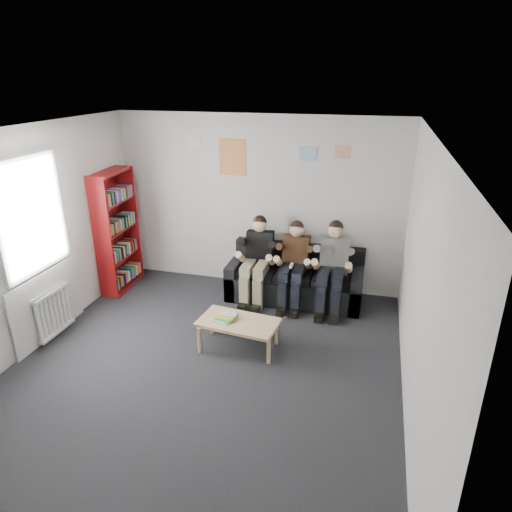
{
  "coord_description": "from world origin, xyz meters",
  "views": [
    {
      "loc": [
        1.75,
        -4.17,
        3.25
      ],
      "look_at": [
        0.29,
        1.3,
        0.96
      ],
      "focal_mm": 32.0,
      "sensor_mm": 36.0,
      "label": 1
    }
  ],
  "objects_px": {
    "bookshelf": "(117,231)",
    "person_middle": "(294,265)",
    "coffee_table": "(238,324)",
    "person_left": "(257,260)",
    "sofa": "(295,281)",
    "person_right": "(332,268)"
  },
  "relations": [
    {
      "from": "bookshelf",
      "to": "sofa",
      "type": "bearing_deg",
      "value": 2.01
    },
    {
      "from": "sofa",
      "to": "coffee_table",
      "type": "bearing_deg",
      "value": -105.14
    },
    {
      "from": "coffee_table",
      "to": "person_middle",
      "type": "height_order",
      "value": "person_middle"
    },
    {
      "from": "person_right",
      "to": "coffee_table",
      "type": "bearing_deg",
      "value": -130.8
    },
    {
      "from": "bookshelf",
      "to": "person_left",
      "type": "xyz_separation_m",
      "value": [
        2.21,
        0.14,
        -0.32
      ]
    },
    {
      "from": "person_left",
      "to": "person_right",
      "type": "bearing_deg",
      "value": -4.78
    },
    {
      "from": "sofa",
      "to": "bookshelf",
      "type": "relative_size",
      "value": 1.06
    },
    {
      "from": "sofa",
      "to": "person_middle",
      "type": "distance_m",
      "value": 0.39
    },
    {
      "from": "coffee_table",
      "to": "person_left",
      "type": "distance_m",
      "value": 1.43
    },
    {
      "from": "coffee_table",
      "to": "bookshelf",
      "type": "bearing_deg",
      "value": 151.95
    },
    {
      "from": "sofa",
      "to": "coffee_table",
      "type": "height_order",
      "value": "sofa"
    },
    {
      "from": "sofa",
      "to": "person_middle",
      "type": "relative_size",
      "value": 1.62
    },
    {
      "from": "person_left",
      "to": "person_right",
      "type": "distance_m",
      "value": 1.12
    },
    {
      "from": "bookshelf",
      "to": "person_middle",
      "type": "distance_m",
      "value": 2.8
    },
    {
      "from": "bookshelf",
      "to": "person_left",
      "type": "bearing_deg",
      "value": -1.19
    },
    {
      "from": "person_right",
      "to": "person_middle",
      "type": "bearing_deg",
      "value": 174.44
    },
    {
      "from": "coffee_table",
      "to": "person_right",
      "type": "relative_size",
      "value": 0.75
    },
    {
      "from": "bookshelf",
      "to": "person_right",
      "type": "height_order",
      "value": "bookshelf"
    },
    {
      "from": "person_middle",
      "to": "bookshelf",
      "type": "bearing_deg",
      "value": -176.86
    },
    {
      "from": "bookshelf",
      "to": "person_left",
      "type": "relative_size",
      "value": 1.48
    },
    {
      "from": "person_middle",
      "to": "person_right",
      "type": "relative_size",
      "value": 0.96
    },
    {
      "from": "coffee_table",
      "to": "person_middle",
      "type": "distance_m",
      "value": 1.48
    }
  ]
}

